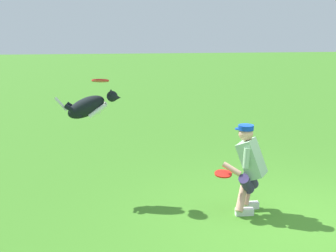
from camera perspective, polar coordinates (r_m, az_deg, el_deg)
The scene contains 5 objects.
ground_plane at distance 7.28m, azimuth 14.01°, elevation -10.72°, with size 60.00×60.00×0.00m, color #3A7621.
person at distance 7.33m, azimuth 9.15°, elevation -4.50°, with size 0.71×0.63×1.29m.
dog at distance 7.87m, azimuth -8.93°, elevation 2.20°, with size 1.03×0.34×0.53m.
frisbee_flying at distance 7.78m, azimuth -7.68°, elevation 5.12°, with size 0.26×0.26×0.02m, color red.
frisbee_held at distance 7.23m, azimuth 6.28°, elevation -5.40°, with size 0.25×0.25×0.02m, color red.
Camera 1 is at (2.40, 6.25, 2.85)m, focal length 53.81 mm.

